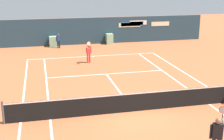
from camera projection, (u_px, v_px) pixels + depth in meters
ground_plane at (131, 107)px, 15.53m from camera, size 80.00×80.00×0.01m
tennis_net at (134, 101)px, 14.85m from camera, size 12.10×0.10×1.07m
sponsor_back_wall at (84, 32)px, 30.52m from camera, size 25.00×1.02×2.59m
player_on_baseline at (89, 51)px, 23.59m from camera, size 0.49×0.75×1.77m
player_near_side at (217, 134)px, 10.82m from camera, size 0.80×0.63×1.80m
ball_kid_right_post at (58, 40)px, 28.83m from camera, size 0.45×0.22×1.35m
tennis_ball_by_sideline at (186, 88)px, 18.13m from camera, size 0.07×0.07×0.07m
tennis_ball_near_service_line at (54, 60)px, 24.44m from camera, size 0.07×0.07×0.07m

